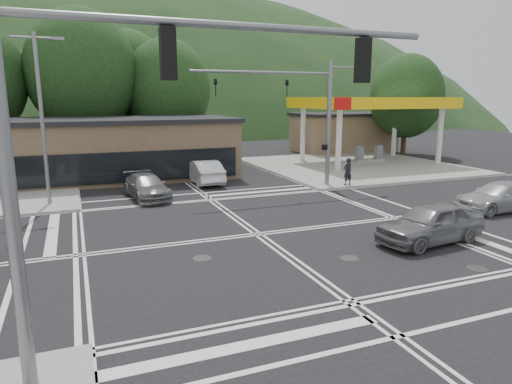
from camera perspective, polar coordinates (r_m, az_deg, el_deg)
name	(u,v)px	position (r m, az deg, el deg)	size (l,w,h in m)	color
ground	(258,234)	(19.65, 0.22, -5.31)	(120.00, 120.00, 0.00)	black
sidewalk_ne	(356,166)	(39.60, 12.35, 3.25)	(16.00, 16.00, 0.15)	gray
gas_station_canopy	(371,106)	(41.15, 14.21, 10.43)	(12.32, 8.34, 5.75)	silver
convenience_store	(343,134)	(50.44, 10.82, 7.19)	(10.00, 6.00, 3.80)	#846B4F
commercial_row	(60,152)	(34.63, -23.29, 4.58)	(24.00, 8.00, 4.00)	brown
hill_north	(107,123)	(107.80, -18.16, 8.16)	(252.00, 126.00, 140.00)	#1B3518
tree_n_b	(82,72)	(41.47, -20.93, 13.84)	(9.00, 9.00, 12.98)	#382619
tree_n_c	(167,89)	(42.19, -11.04, 12.56)	(7.60, 7.60, 10.87)	#382619
tree_n_e	(127,82)	(45.71, -15.84, 13.08)	(8.40, 8.40, 11.98)	#382619
tree_ne	(406,96)	(48.60, 18.30, 11.30)	(7.20, 7.20, 9.99)	#382619
streetlight_nw	(42,111)	(26.46, -25.14, 9.13)	(2.50, 0.25, 9.00)	slate
signal_mast_ne	(312,108)	(29.18, 6.98, 10.33)	(11.65, 0.30, 8.00)	slate
signal_mast_sw	(109,132)	(9.26, -17.89, 7.13)	(9.14, 0.28, 8.00)	slate
car_grey_center	(431,223)	(19.66, 20.99, -3.63)	(1.92, 4.78, 1.63)	slate
car_silver_east	(500,197)	(26.69, 28.18, -0.53)	(2.04, 5.02, 1.46)	#A3A6AA
car_queue_a	(203,172)	(31.25, -6.58, 2.56)	(1.70, 4.87, 1.60)	silver
car_queue_b	(197,169)	(32.81, -7.33, 2.89)	(1.76, 4.39, 1.49)	silver
car_northbound	(147,187)	(27.15, -13.51, 0.67)	(1.93, 4.76, 1.38)	slate
pedestrian	(348,172)	(30.17, 11.39, 2.52)	(0.65, 0.42, 1.77)	black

